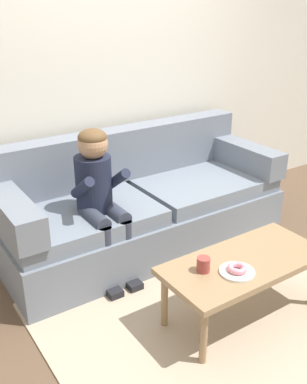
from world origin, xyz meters
The scene contains 10 objects.
ground centered at (0.00, 0.00, 0.00)m, with size 10.00×10.00×0.00m, color brown.
wall_back centered at (0.00, 1.40, 1.40)m, with size 8.00×0.10×2.80m, color silver.
area_rug centered at (0.00, -0.25, 0.01)m, with size 2.36×1.74×0.01m, color tan.
couch centered at (-0.01, 0.85, 0.34)m, with size 2.30×0.90×0.93m.
coffee_table centered at (0.03, -0.30, 0.38)m, with size 1.06×0.50×0.42m.
person_child centered at (-0.48, 0.64, 0.67)m, with size 0.34×0.58×1.10m.
plate centered at (-0.11, -0.38, 0.43)m, with size 0.21×0.21×0.01m, color white.
donut centered at (-0.11, -0.38, 0.45)m, with size 0.12×0.12×0.04m, color pink.
mug centered at (-0.26, -0.25, 0.47)m, with size 0.08×0.08×0.09m, color #993D38.
toy_controller centered at (0.54, 0.01, 0.03)m, with size 0.23×0.09×0.05m.
Camera 1 is at (-1.74, -1.93, 1.90)m, focal length 41.41 mm.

